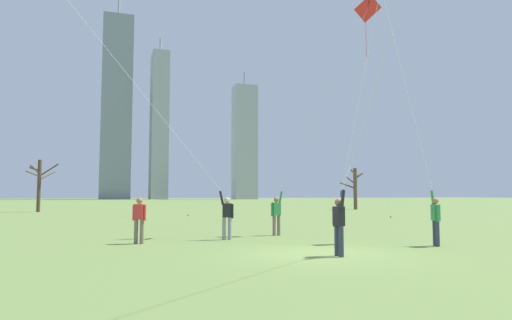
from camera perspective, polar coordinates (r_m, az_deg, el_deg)
ground_plane at (r=13.31m, az=8.48°, el=-11.88°), size 400.00×400.00×0.00m
kite_flyer_midfield_center_white at (r=16.95m, az=12.67°, el=3.01°), size 7.68×4.28×22.35m
kite_flyer_midfield_left_blue at (r=16.69m, az=20.87°, el=-1.42°), size 1.20×6.03×15.77m
kite_flyer_far_back_red at (r=19.23m, az=5.11°, el=-1.37°), size 5.47×0.49×11.09m
kite_flyer_midfield_right_teal at (r=11.95m, az=13.80°, el=2.78°), size 1.38×8.36×16.85m
kite_flyer_foreground_right_pink at (r=16.81m, az=-7.93°, el=-1.52°), size 7.74×0.85×10.22m
bystander_strolling_midfield at (r=16.27m, az=-14.81°, el=-7.22°), size 0.45×0.34×1.62m
distant_kite_low_near_trees_orange at (r=47.72m, az=15.07°, el=18.51°), size 6.40×1.30×24.31m
bare_tree_rightmost at (r=52.87m, az=12.59°, el=-3.39°), size 2.49×2.09×4.79m
bare_tree_leftmost at (r=48.84m, az=-26.12°, el=-2.69°), size 2.86×2.46×5.17m
skyline_tall_tower at (r=161.71m, az=-1.48°, el=2.32°), size 8.12×6.84×46.82m
skyline_short_annex at (r=172.47m, az=-17.53°, el=6.45°), size 10.72×11.72×75.54m
skyline_mid_tower_right at (r=168.24m, az=-12.37°, el=4.38°), size 6.07×10.45×60.37m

